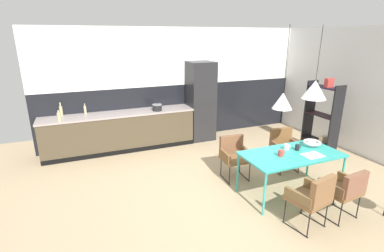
{
  "coord_description": "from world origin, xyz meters",
  "views": [
    {
      "loc": [
        -2.4,
        -3.33,
        2.56
      ],
      "look_at": [
        -0.6,
        1.08,
        1.04
      ],
      "focal_mm": 26.56,
      "sensor_mm": 36.0,
      "label": 1
    }
  ],
  "objects_px": {
    "armchair_far_side": "(234,152)",
    "open_book": "(313,155)",
    "bottle_oil_tall": "(85,110)",
    "pendant_lamp_over_table_near": "(283,101)",
    "bottle_vinegar_dark": "(61,111)",
    "mug_tall_blue": "(287,147)",
    "bottle_spice_small": "(59,117)",
    "pendant_lamp_over_table_far": "(315,90)",
    "armchair_by_stool": "(346,187)",
    "dining_table": "(291,156)",
    "armchair_corner_seat": "(313,195)",
    "mug_dark_espresso": "(281,153)",
    "cooking_pot": "(157,107)",
    "refrigerator_column": "(201,101)",
    "fruit_bowl": "(312,143)",
    "armchair_facing_counter": "(284,144)",
    "mug_short_terracotta": "(297,147)",
    "open_shelf_unit": "(322,116)"
  },
  "relations": [
    {
      "from": "open_shelf_unit",
      "to": "open_book",
      "type": "bearing_deg",
      "value": -49.2
    },
    {
      "from": "open_book",
      "to": "bottle_vinegar_dark",
      "type": "xyz_separation_m",
      "value": [
        -3.76,
        3.46,
        0.27
      ]
    },
    {
      "from": "armchair_far_side",
      "to": "mug_tall_blue",
      "type": "bearing_deg",
      "value": 135.57
    },
    {
      "from": "mug_tall_blue",
      "to": "open_shelf_unit",
      "type": "relative_size",
      "value": 0.08
    },
    {
      "from": "bottle_oil_tall",
      "to": "pendant_lamp_over_table_near",
      "type": "relative_size",
      "value": 0.21
    },
    {
      "from": "mug_short_terracotta",
      "to": "mug_dark_espresso",
      "type": "relative_size",
      "value": 0.92
    },
    {
      "from": "armchair_far_side",
      "to": "mug_short_terracotta",
      "type": "relative_size",
      "value": 6.58
    },
    {
      "from": "refrigerator_column",
      "to": "pendant_lamp_over_table_far",
      "type": "relative_size",
      "value": 1.78
    },
    {
      "from": "refrigerator_column",
      "to": "mug_dark_espresso",
      "type": "distance_m",
      "value": 3.07
    },
    {
      "from": "armchair_by_stool",
      "to": "bottle_spice_small",
      "type": "bearing_deg",
      "value": 129.71
    },
    {
      "from": "armchair_facing_counter",
      "to": "pendant_lamp_over_table_far",
      "type": "bearing_deg",
      "value": 82.27
    },
    {
      "from": "armchair_corner_seat",
      "to": "bottle_oil_tall",
      "type": "relative_size",
      "value": 3.31
    },
    {
      "from": "open_book",
      "to": "open_shelf_unit",
      "type": "distance_m",
      "value": 2.15
    },
    {
      "from": "armchair_by_stool",
      "to": "pendant_lamp_over_table_near",
      "type": "bearing_deg",
      "value": 118.67
    },
    {
      "from": "armchair_far_side",
      "to": "open_book",
      "type": "bearing_deg",
      "value": 131.98
    },
    {
      "from": "cooking_pot",
      "to": "pendant_lamp_over_table_far",
      "type": "height_order",
      "value": "pendant_lamp_over_table_far"
    },
    {
      "from": "bottle_vinegar_dark",
      "to": "open_shelf_unit",
      "type": "height_order",
      "value": "open_shelf_unit"
    },
    {
      "from": "fruit_bowl",
      "to": "cooking_pot",
      "type": "height_order",
      "value": "cooking_pot"
    },
    {
      "from": "dining_table",
      "to": "armchair_corner_seat",
      "type": "relative_size",
      "value": 1.98
    },
    {
      "from": "armchair_far_side",
      "to": "bottle_vinegar_dark",
      "type": "distance_m",
      "value": 3.83
    },
    {
      "from": "bottle_spice_small",
      "to": "pendant_lamp_over_table_far",
      "type": "bearing_deg",
      "value": -36.01
    },
    {
      "from": "refrigerator_column",
      "to": "fruit_bowl",
      "type": "height_order",
      "value": "refrigerator_column"
    },
    {
      "from": "fruit_bowl",
      "to": "bottle_oil_tall",
      "type": "height_order",
      "value": "bottle_oil_tall"
    },
    {
      "from": "armchair_facing_counter",
      "to": "pendant_lamp_over_table_far",
      "type": "distance_m",
      "value": 1.48
    },
    {
      "from": "cooking_pot",
      "to": "mug_dark_espresso",
      "type": "bearing_deg",
      "value": -67.58
    },
    {
      "from": "armchair_corner_seat",
      "to": "armchair_facing_counter",
      "type": "xyz_separation_m",
      "value": [
        0.87,
        1.67,
        -0.0
      ]
    },
    {
      "from": "armchair_far_side",
      "to": "mug_short_terracotta",
      "type": "bearing_deg",
      "value": 137.99
    },
    {
      "from": "bottle_oil_tall",
      "to": "bottle_spice_small",
      "type": "height_order",
      "value": "bottle_oil_tall"
    },
    {
      "from": "bottle_oil_tall",
      "to": "dining_table",
      "type": "bearing_deg",
      "value": -46.71
    },
    {
      "from": "armchair_by_stool",
      "to": "mug_short_terracotta",
      "type": "xyz_separation_m",
      "value": [
        -0.07,
        0.94,
        0.27
      ]
    },
    {
      "from": "armchair_far_side",
      "to": "pendant_lamp_over_table_far",
      "type": "distance_m",
      "value": 1.76
    },
    {
      "from": "armchair_facing_counter",
      "to": "fruit_bowl",
      "type": "bearing_deg",
      "value": 99.44
    },
    {
      "from": "refrigerator_column",
      "to": "fruit_bowl",
      "type": "distance_m",
      "value": 3.03
    },
    {
      "from": "mug_tall_blue",
      "to": "pendant_lamp_over_table_far",
      "type": "relative_size",
      "value": 0.12
    },
    {
      "from": "fruit_bowl",
      "to": "bottle_oil_tall",
      "type": "xyz_separation_m",
      "value": [
        -3.58,
        3.07,
        0.21
      ]
    },
    {
      "from": "refrigerator_column",
      "to": "bottle_oil_tall",
      "type": "distance_m",
      "value": 2.74
    },
    {
      "from": "dining_table",
      "to": "armchair_far_side",
      "type": "bearing_deg",
      "value": 123.52
    },
    {
      "from": "armchair_facing_counter",
      "to": "open_book",
      "type": "xyz_separation_m",
      "value": [
        -0.27,
        -1.0,
        0.21
      ]
    },
    {
      "from": "mug_tall_blue",
      "to": "bottle_vinegar_dark",
      "type": "height_order",
      "value": "bottle_vinegar_dark"
    },
    {
      "from": "mug_tall_blue",
      "to": "bottle_oil_tall",
      "type": "bearing_deg",
      "value": 135.22
    },
    {
      "from": "refrigerator_column",
      "to": "dining_table",
      "type": "relative_size",
      "value": 1.21
    },
    {
      "from": "refrigerator_column",
      "to": "mug_dark_espresso",
      "type": "height_order",
      "value": "refrigerator_column"
    },
    {
      "from": "mug_dark_espresso",
      "to": "pendant_lamp_over_table_far",
      "type": "xyz_separation_m",
      "value": [
        0.56,
        0.03,
        0.98
      ]
    },
    {
      "from": "armchair_corner_seat",
      "to": "armchair_by_stool",
      "type": "height_order",
      "value": "armchair_corner_seat"
    },
    {
      "from": "mug_tall_blue",
      "to": "bottle_vinegar_dark",
      "type": "distance_m",
      "value": 4.71
    },
    {
      "from": "dining_table",
      "to": "bottle_vinegar_dark",
      "type": "height_order",
      "value": "bottle_vinegar_dark"
    },
    {
      "from": "refrigerator_column",
      "to": "bottle_vinegar_dark",
      "type": "bearing_deg",
      "value": 176.12
    },
    {
      "from": "mug_dark_espresso",
      "to": "bottle_spice_small",
      "type": "height_order",
      "value": "bottle_spice_small"
    },
    {
      "from": "armchair_corner_seat",
      "to": "bottle_spice_small",
      "type": "distance_m",
      "value": 4.9
    },
    {
      "from": "mug_tall_blue",
      "to": "mug_dark_espresso",
      "type": "bearing_deg",
      "value": -145.66
    }
  ]
}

